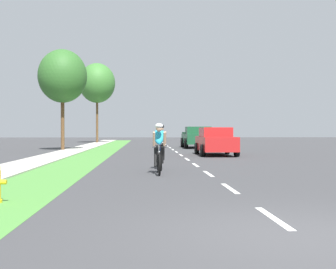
# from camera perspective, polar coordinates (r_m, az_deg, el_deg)

# --- Properties ---
(ground_plane) EXTENTS (120.00, 120.00, 0.00)m
(ground_plane) POSITION_cam_1_polar(r_m,az_deg,el_deg) (25.64, 1.45, -2.51)
(ground_plane) COLOR #38383A
(grass_verge) EXTENTS (2.04, 70.00, 0.01)m
(grass_verge) POSITION_cam_1_polar(r_m,az_deg,el_deg) (25.72, -9.32, -2.50)
(grass_verge) COLOR #478438
(grass_verge) RESTS_ON ground_plane
(sidewalk_concrete) EXTENTS (1.75, 70.00, 0.10)m
(sidewalk_concrete) POSITION_cam_1_polar(r_m,az_deg,el_deg) (25.99, -13.48, -2.47)
(sidewalk_concrete) COLOR #B2ADA3
(sidewalk_concrete) RESTS_ON ground_plane
(lane_markings_center) EXTENTS (0.12, 54.30, 0.01)m
(lane_markings_center) POSITION_cam_1_polar(r_m,az_deg,el_deg) (29.62, 0.84, -2.09)
(lane_markings_center) COLOR white
(lane_markings_center) RESTS_ON ground_plane
(cyclist_lead) EXTENTS (0.42, 1.72, 1.58)m
(cyclist_lead) POSITION_cam_1_polar(r_m,az_deg,el_deg) (13.78, -1.18, -1.75)
(cyclist_lead) COLOR black
(cyclist_lead) RESTS_ON ground_plane
(cyclist_trailing) EXTENTS (0.42, 1.72, 1.58)m
(cyclist_trailing) POSITION_cam_1_polar(r_m,az_deg,el_deg) (15.39, -0.99, -1.51)
(cyclist_trailing) COLOR black
(cyclist_trailing) RESTS_ON ground_plane
(sedan_red) EXTENTS (1.98, 4.30, 1.52)m
(sedan_red) POSITION_cam_1_polar(r_m,az_deg,el_deg) (24.37, 6.15, -0.86)
(sedan_red) COLOR red
(sedan_red) RESTS_ON ground_plane
(pickup_dark_green) EXTENTS (2.22, 5.10, 1.64)m
(pickup_dark_green) POSITION_cam_1_polar(r_m,az_deg,el_deg) (34.33, 3.75, -0.35)
(pickup_dark_green) COLOR #194C2D
(pickup_dark_green) RESTS_ON ground_plane
(street_tree_near) EXTENTS (3.27, 3.27, 6.83)m
(street_tree_near) POSITION_cam_1_polar(r_m,az_deg,el_deg) (30.95, -13.42, 7.29)
(street_tree_near) COLOR brown
(street_tree_near) RESTS_ON ground_plane
(street_tree_far) EXTENTS (3.89, 3.89, 8.62)m
(street_tree_far) POSITION_cam_1_polar(r_m,az_deg,el_deg) (48.79, -9.11, 6.53)
(street_tree_far) COLOR brown
(street_tree_far) RESTS_ON ground_plane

